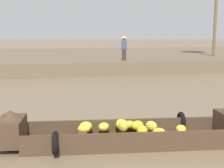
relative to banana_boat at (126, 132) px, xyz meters
name	(u,v)px	position (x,y,z in m)	size (l,w,h in m)	color
ground_plane	(73,105)	(-0.97, 4.27, -0.29)	(300.00, 300.00, 0.00)	#726047
riverbank_strip	(60,58)	(-0.97, 21.85, 0.13)	(160.00, 20.00, 0.85)	brown
banana_boat	(126,132)	(0.00, 0.00, 0.00)	(5.99, 1.66, 0.90)	#473323
vendor_person	(124,47)	(3.17, 13.40, 1.48)	(0.44, 0.44, 1.66)	#332D28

